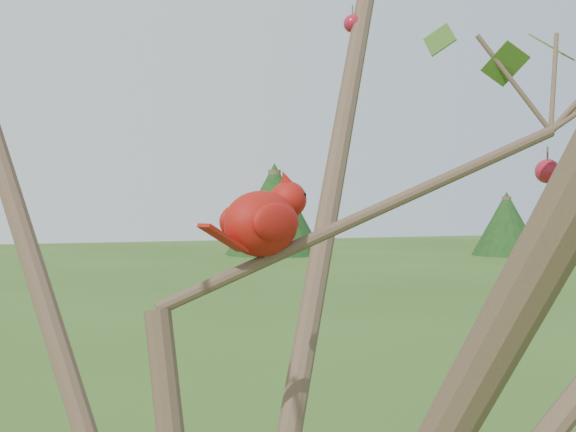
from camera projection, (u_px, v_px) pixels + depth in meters
name	position (u px, v px, depth m)	size (l,w,h in m)	color
crabapple_tree	(241.00, 175.00, 0.85)	(2.35, 2.05, 2.95)	#493327
cardinal	(265.00, 220.00, 0.99)	(0.18, 0.12, 0.13)	#A0130D
distant_trees	(44.00, 218.00, 22.77)	(42.30, 14.53, 3.84)	#493327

